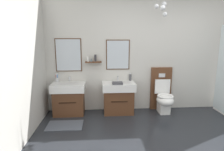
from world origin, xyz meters
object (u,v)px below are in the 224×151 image
(soap_dispenser, at_px, (130,77))
(vanity_sink_left, at_px, (69,98))
(toilet, at_px, (163,96))
(vanity_sink_right, at_px, (118,97))
(toothbrush_cup, at_px, (57,79))
(folded_hand_towel, at_px, (117,83))

(soap_dispenser, bearing_deg, vanity_sink_left, -172.87)
(toilet, bearing_deg, vanity_sink_left, -179.94)
(vanity_sink_left, height_order, vanity_sink_right, same)
(toothbrush_cup, height_order, soap_dispenser, toothbrush_cup)
(vanity_sink_left, distance_m, soap_dispenser, 1.45)
(vanity_sink_right, bearing_deg, toilet, 0.12)
(toilet, bearing_deg, vanity_sink_right, -179.88)
(toilet, distance_m, toothbrush_cup, 2.43)
(vanity_sink_right, distance_m, toothbrush_cup, 1.44)
(vanity_sink_left, xyz_separation_m, toilet, (2.11, 0.00, 0.01))
(vanity_sink_left, relative_size, toilet, 0.72)
(soap_dispenser, distance_m, folded_hand_towel, 0.46)
(vanity_sink_left, relative_size, vanity_sink_right, 1.00)
(vanity_sink_right, distance_m, folded_hand_towel, 0.38)
(folded_hand_towel, bearing_deg, toilet, 7.75)
(vanity_sink_right, relative_size, toothbrush_cup, 3.44)
(vanity_sink_left, bearing_deg, vanity_sink_right, 0.00)
(vanity_sink_right, xyz_separation_m, toothbrush_cup, (-1.37, 0.16, 0.39))
(vanity_sink_left, bearing_deg, folded_hand_towel, -7.65)
(folded_hand_towel, bearing_deg, vanity_sink_right, 74.25)
(vanity_sink_left, relative_size, soap_dispenser, 3.93)
(folded_hand_towel, bearing_deg, toothbrush_cup, 167.13)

